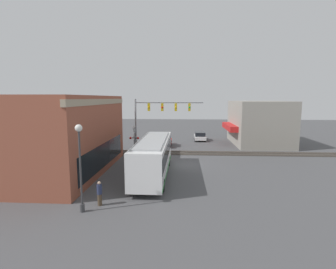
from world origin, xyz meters
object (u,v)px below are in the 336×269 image
Objects in this scene: crossing_signal at (134,138)px; parked_car_white at (200,136)px; city_bus at (153,156)px; pedestrian_by_lamp at (99,193)px; streetlamp at (80,161)px; pedestrian_at_crossing at (141,151)px; parked_car_red at (165,141)px.

crossing_signal reaches higher than parked_car_white.
city_bus is 7.38m from pedestrian_by_lamp.
crossing_signal is 0.70× the size of streetlamp.
pedestrian_at_crossing reaches higher than pedestrian_by_lamp.
pedestrian_by_lamp is (-6.78, 2.73, -1.04)m from city_bus.
parked_car_red is 8.60m from pedestrian_at_crossing.
crossing_signal is 15.21m from streetlamp.
streetlamp is at bearing 143.07° from pedestrian_by_lamp.
streetlamp reaches higher than city_bus.
streetlamp reaches higher than parked_car_white.
parked_car_white is at bearing -28.73° from pedestrian_at_crossing.
crossing_signal is 14.24m from pedestrian_by_lamp.
pedestrian_at_crossing reaches higher than parked_car_white.
streetlamp is 3.33× the size of pedestrian_by_lamp.
crossing_signal reaches higher than pedestrian_by_lamp.
city_bus is at bearing -161.23° from pedestrian_at_crossing.
city_bus is 6.98m from pedestrian_at_crossing.
streetlamp is (-15.18, 0.39, 0.93)m from crossing_signal.
pedestrian_at_crossing is at bearing -2.19° from pedestrian_by_lamp.
city_bus is at bearing 165.20° from parked_car_white.
pedestrian_by_lamp is (-14.16, -0.37, -1.47)m from crossing_signal.
crossing_signal is at bearing 146.93° from parked_car_white.
crossing_signal is 15.67m from parked_car_white.
parked_car_white is 15.86m from pedestrian_at_crossing.
pedestrian_at_crossing is at bearing 18.77° from city_bus.
city_bus is 2.69× the size of parked_car_white.
parked_car_red is at bearing -14.99° from pedestrian_at_crossing.
parked_car_red is 7.78m from parked_car_white.
pedestrian_at_crossing is (14.33, -1.27, -2.35)m from streetlamp.
parked_car_white is 28.41m from pedestrian_by_lamp.
crossing_signal is 0.87× the size of parked_car_red.
pedestrian_by_lamp is at bearing -178.50° from crossing_signal.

